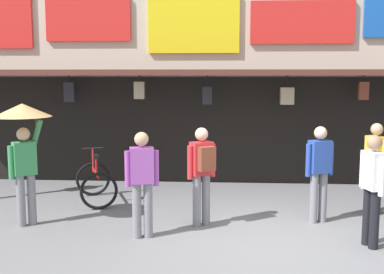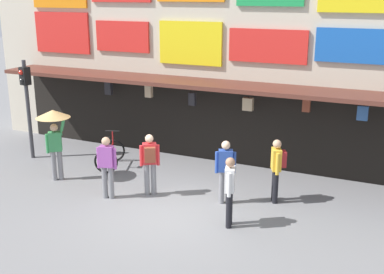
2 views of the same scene
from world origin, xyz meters
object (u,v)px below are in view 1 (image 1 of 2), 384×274
pedestrian_in_green (202,169)px  bicycle_parked (96,183)px  pedestrian_in_red (142,179)px  pedestrian_in_blue (373,185)px  pedestrian_with_umbrella (23,130)px  pedestrian_in_purple (319,169)px  pedestrian_in_black (376,161)px

pedestrian_in_green → bicycle_parked: bearing=147.9°
bicycle_parked → pedestrian_in_green: 2.66m
pedestrian_in_green → pedestrian_in_red: 1.12m
pedestrian_in_blue → pedestrian_with_umbrella: 5.61m
pedestrian_in_red → pedestrian_in_purple: bearing=18.4°
bicycle_parked → pedestrian_in_black: pedestrian_in_black is taller
pedestrian_in_blue → pedestrian_in_green: same height
bicycle_parked → pedestrian_with_umbrella: 2.13m
pedestrian_in_red → pedestrian_in_black: size_ratio=1.00×
pedestrian_in_green → pedestrian_in_red: (-0.91, -0.64, -0.04)m
pedestrian_in_green → pedestrian_in_purple: size_ratio=1.00×
pedestrian_in_red → bicycle_parked: bearing=122.5°
pedestrian_in_green → pedestrian_with_umbrella: pedestrian_with_umbrella is taller
pedestrian_in_green → pedestrian_in_purple: (2.00, 0.33, -0.04)m
bicycle_parked → pedestrian_in_black: size_ratio=0.80×
bicycle_parked → pedestrian_in_purple: pedestrian_in_purple is taller
pedestrian_in_red → pedestrian_in_black: (4.07, 1.61, 0.04)m
bicycle_parked → pedestrian_in_blue: bearing=-24.9°
pedestrian_in_red → pedestrian_in_purple: same height
pedestrian_in_red → pedestrian_in_blue: bearing=-3.0°
pedestrian_in_red → pedestrian_with_umbrella: bearing=166.8°
bicycle_parked → pedestrian_in_red: pedestrian_in_red is taller
pedestrian_in_purple → pedestrian_with_umbrella: 5.06m
pedestrian_in_blue → pedestrian_in_purple: 1.27m
pedestrian_with_umbrella → pedestrian_in_green: bearing=3.0°
pedestrian_in_blue → pedestrian_in_black: 1.89m
pedestrian_in_green → pedestrian_with_umbrella: bearing=-177.0°
pedestrian_with_umbrella → pedestrian_in_red: bearing=-13.2°
pedestrian_with_umbrella → pedestrian_in_blue: bearing=-6.9°
bicycle_parked → pedestrian_in_blue: 5.26m
pedestrian_in_black → pedestrian_with_umbrella: (-6.14, -1.12, 0.66)m
pedestrian_in_red → pedestrian_in_purple: size_ratio=1.00×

